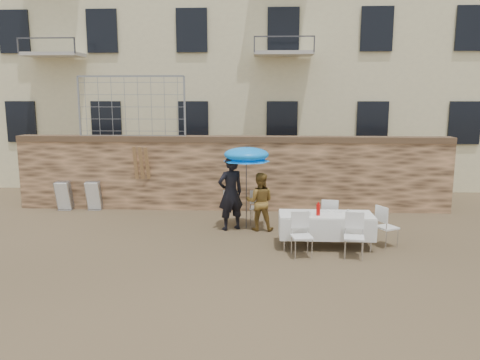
{
  "coord_description": "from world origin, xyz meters",
  "views": [
    {
      "loc": [
        0.99,
        -8.96,
        3.37
      ],
      "look_at": [
        0.4,
        2.2,
        1.4
      ],
      "focal_mm": 35.0,
      "sensor_mm": 36.0,
      "label": 1
    }
  ],
  "objects_px": {
    "table_chair_front_right": "(354,236)",
    "couple_chair_left": "(232,207)",
    "banquet_table": "(326,216)",
    "table_chair_side": "(387,226)",
    "man_suit": "(231,193)",
    "umbrella": "(246,157)",
    "soda_bottle": "(318,210)",
    "couple_chair_right": "(258,207)",
    "woman_dress": "(260,202)",
    "table_chair_front_left": "(302,235)",
    "chair_stack_left": "(66,195)",
    "chair_stack_right": "(95,195)",
    "table_chair_back": "(330,218)"
  },
  "relations": [
    {
      "from": "chair_stack_left",
      "to": "chair_stack_right",
      "type": "bearing_deg",
      "value": 0.0
    },
    {
      "from": "couple_chair_right",
      "to": "soda_bottle",
      "type": "height_order",
      "value": "soda_bottle"
    },
    {
      "from": "banquet_table",
      "to": "chair_stack_right",
      "type": "bearing_deg",
      "value": 153.61
    },
    {
      "from": "chair_stack_right",
      "to": "table_chair_front_left",
      "type": "bearing_deg",
      "value": -33.91
    },
    {
      "from": "soda_bottle",
      "to": "table_chair_back",
      "type": "height_order",
      "value": "soda_bottle"
    },
    {
      "from": "couple_chair_right",
      "to": "table_chair_side",
      "type": "relative_size",
      "value": 1.0
    },
    {
      "from": "table_chair_front_left",
      "to": "table_chair_front_right",
      "type": "height_order",
      "value": "same"
    },
    {
      "from": "table_chair_front_right",
      "to": "table_chair_back",
      "type": "bearing_deg",
      "value": 109.9
    },
    {
      "from": "couple_chair_left",
      "to": "table_chair_side",
      "type": "distance_m",
      "value": 4.07
    },
    {
      "from": "man_suit",
      "to": "table_chair_front_left",
      "type": "height_order",
      "value": "man_suit"
    },
    {
      "from": "soda_bottle",
      "to": "banquet_table",
      "type": "bearing_deg",
      "value": 36.87
    },
    {
      "from": "table_chair_front_left",
      "to": "table_chair_front_right",
      "type": "relative_size",
      "value": 1.0
    },
    {
      "from": "banquet_table",
      "to": "table_chair_front_right",
      "type": "distance_m",
      "value": 0.94
    },
    {
      "from": "umbrella",
      "to": "couple_chair_left",
      "type": "bearing_deg",
      "value": 131.63
    },
    {
      "from": "soda_bottle",
      "to": "couple_chair_right",
      "type": "bearing_deg",
      "value": 124.36
    },
    {
      "from": "chair_stack_right",
      "to": "woman_dress",
      "type": "bearing_deg",
      "value": -21.12
    },
    {
      "from": "woman_dress",
      "to": "soda_bottle",
      "type": "bearing_deg",
      "value": 135.02
    },
    {
      "from": "woman_dress",
      "to": "umbrella",
      "type": "xyz_separation_m",
      "value": [
        -0.35,
        0.1,
        1.13
      ]
    },
    {
      "from": "banquet_table",
      "to": "chair_stack_left",
      "type": "xyz_separation_m",
      "value": [
        -7.45,
        3.25,
        -0.27
      ]
    },
    {
      "from": "couple_chair_left",
      "to": "chair_stack_left",
      "type": "height_order",
      "value": "couple_chair_left"
    },
    {
      "from": "umbrella",
      "to": "table_chair_front_left",
      "type": "distance_m",
      "value": 2.87
    },
    {
      "from": "table_chair_front_left",
      "to": "table_chair_side",
      "type": "height_order",
      "value": "same"
    },
    {
      "from": "couple_chair_left",
      "to": "woman_dress",
      "type": "bearing_deg",
      "value": 151.02
    },
    {
      "from": "chair_stack_left",
      "to": "man_suit",
      "type": "bearing_deg",
      "value": -20.56
    },
    {
      "from": "couple_chair_left",
      "to": "chair_stack_right",
      "type": "height_order",
      "value": "couple_chair_left"
    },
    {
      "from": "couple_chair_left",
      "to": "chair_stack_left",
      "type": "bearing_deg",
      "value": -7.78
    },
    {
      "from": "woman_dress",
      "to": "table_chair_back",
      "type": "relative_size",
      "value": 1.56
    },
    {
      "from": "banquet_table",
      "to": "table_chair_front_left",
      "type": "distance_m",
      "value": 0.99
    },
    {
      "from": "couple_chair_left",
      "to": "table_chair_back",
      "type": "bearing_deg",
      "value": 164.12
    },
    {
      "from": "woman_dress",
      "to": "soda_bottle",
      "type": "height_order",
      "value": "woman_dress"
    },
    {
      "from": "woman_dress",
      "to": "banquet_table",
      "type": "height_order",
      "value": "woman_dress"
    },
    {
      "from": "man_suit",
      "to": "banquet_table",
      "type": "height_order",
      "value": "man_suit"
    },
    {
      "from": "woman_dress",
      "to": "chair_stack_left",
      "type": "bearing_deg",
      "value": -15.35
    },
    {
      "from": "man_suit",
      "to": "banquet_table",
      "type": "distance_m",
      "value": 2.63
    },
    {
      "from": "banquet_table",
      "to": "table_chair_back",
      "type": "bearing_deg",
      "value": 75.96
    },
    {
      "from": "umbrella",
      "to": "table_chair_front_right",
      "type": "relative_size",
      "value": 2.08
    },
    {
      "from": "table_chair_back",
      "to": "table_chair_side",
      "type": "relative_size",
      "value": 1.0
    },
    {
      "from": "banquet_table",
      "to": "chair_stack_left",
      "type": "relative_size",
      "value": 2.28
    },
    {
      "from": "umbrella",
      "to": "banquet_table",
      "type": "bearing_deg",
      "value": -36.93
    },
    {
      "from": "banquet_table",
      "to": "table_chair_side",
      "type": "distance_m",
      "value": 1.43
    },
    {
      "from": "man_suit",
      "to": "soda_bottle",
      "type": "xyz_separation_m",
      "value": [
        2.07,
        -1.46,
        -0.05
      ]
    },
    {
      "from": "woman_dress",
      "to": "couple_chair_left",
      "type": "xyz_separation_m",
      "value": [
        -0.75,
        0.55,
        -0.27
      ]
    },
    {
      "from": "table_chair_front_right",
      "to": "couple_chair_left",
      "type": "bearing_deg",
      "value": 145.7
    },
    {
      "from": "couple_chair_left",
      "to": "table_chair_front_left",
      "type": "relative_size",
      "value": 1.0
    },
    {
      "from": "woman_dress",
      "to": "chair_stack_right",
      "type": "relative_size",
      "value": 1.63
    },
    {
      "from": "table_chair_side",
      "to": "chair_stack_right",
      "type": "bearing_deg",
      "value": 40.75
    },
    {
      "from": "man_suit",
      "to": "umbrella",
      "type": "relative_size",
      "value": 0.96
    },
    {
      "from": "woman_dress",
      "to": "table_chair_front_left",
      "type": "height_order",
      "value": "woman_dress"
    },
    {
      "from": "banquet_table",
      "to": "table_chair_front_right",
      "type": "height_order",
      "value": "table_chair_front_right"
    },
    {
      "from": "table_chair_side",
      "to": "chair_stack_left",
      "type": "xyz_separation_m",
      "value": [
        -8.85,
        3.15,
        -0.02
      ]
    }
  ]
}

